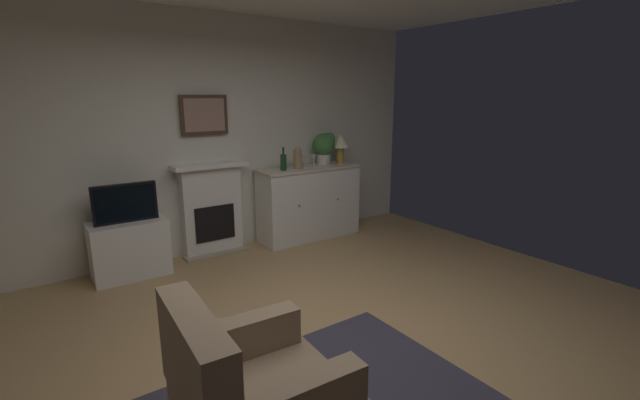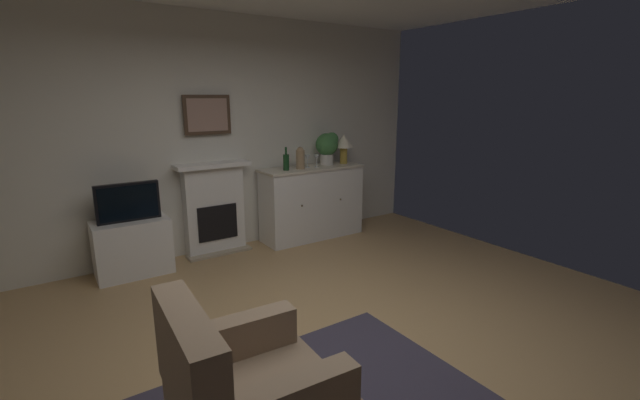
{
  "view_description": "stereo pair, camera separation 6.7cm",
  "coord_description": "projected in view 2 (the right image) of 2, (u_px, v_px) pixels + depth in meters",
  "views": [
    {
      "loc": [
        -1.77,
        -2.2,
        1.86
      ],
      "look_at": [
        0.26,
        0.69,
        1.0
      ],
      "focal_mm": 24.05,
      "sensor_mm": 36.0,
      "label": 1
    },
    {
      "loc": [
        -1.71,
        -2.24,
        1.86
      ],
      "look_at": [
        0.26,
        0.69,
        1.0
      ],
      "focal_mm": 24.05,
      "sensor_mm": 36.0,
      "label": 2
    }
  ],
  "objects": [
    {
      "name": "vase_decorative",
      "position": [
        300.0,
        158.0,
        5.4
      ],
      "size": [
        0.11,
        0.11,
        0.28
      ],
      "color": "#9E7F5B",
      "rests_on": "sideboard_cabinet"
    },
    {
      "name": "fireplace_unit",
      "position": [
        214.0,
        208.0,
        5.13
      ],
      "size": [
        0.87,
        0.3,
        1.1
      ],
      "color": "white",
      "rests_on": "ground_plane"
    },
    {
      "name": "framed_picture",
      "position": [
        207.0,
        115.0,
        4.91
      ],
      "size": [
        0.55,
        0.04,
        0.45
      ],
      "color": "#473323"
    },
    {
      "name": "wine_glass_left",
      "position": [
        307.0,
        158.0,
        5.52
      ],
      "size": [
        0.07,
        0.07,
        0.16
      ],
      "color": "silver",
      "rests_on": "sideboard_cabinet"
    },
    {
      "name": "armchair",
      "position": [
        246.0,
        397.0,
        2.16
      ],
      "size": [
        0.85,
        0.82,
        0.92
      ],
      "color": "#8C7259",
      "rests_on": "ground_plane"
    },
    {
      "name": "sideboard_cabinet",
      "position": [
        312.0,
        202.0,
        5.7
      ],
      "size": [
        1.39,
        0.49,
        0.96
      ],
      "color": "white",
      "rests_on": "ground_plane"
    },
    {
      "name": "wine_glass_center",
      "position": [
        317.0,
        158.0,
        5.54
      ],
      "size": [
        0.07,
        0.07,
        0.16
      ],
      "color": "silver",
      "rests_on": "sideboard_cabinet"
    },
    {
      "name": "wine_bottle",
      "position": [
        286.0,
        162.0,
        5.3
      ],
      "size": [
        0.08,
        0.08,
        0.29
      ],
      "color": "#193F1E",
      "rests_on": "sideboard_cabinet"
    },
    {
      "name": "tv_cabinet",
      "position": [
        133.0,
        247.0,
        4.53
      ],
      "size": [
        0.75,
        0.42,
        0.6
      ],
      "color": "white",
      "rests_on": "ground_plane"
    },
    {
      "name": "table_lamp",
      "position": [
        344.0,
        143.0,
        5.8
      ],
      "size": [
        0.26,
        0.26,
        0.4
      ],
      "color": "#B79338",
      "rests_on": "sideboard_cabinet"
    },
    {
      "name": "potted_plant_small",
      "position": [
        328.0,
        145.0,
        5.72
      ],
      "size": [
        0.3,
        0.3,
        0.43
      ],
      "color": "beige",
      "rests_on": "sideboard_cabinet"
    },
    {
      "name": "ground_plane",
      "position": [
        342.0,
        359.0,
        3.19
      ],
      "size": [
        6.1,
        5.48,
        0.1
      ],
      "primitive_type": "cube",
      "color": "tan",
      "rests_on": "ground"
    },
    {
      "name": "tv_set",
      "position": [
        128.0,
        202.0,
        4.4
      ],
      "size": [
        0.62,
        0.07,
        0.4
      ],
      "color": "black",
      "rests_on": "tv_cabinet"
    },
    {
      "name": "wall_rear",
      "position": [
        205.0,
        136.0,
        5.03
      ],
      "size": [
        6.1,
        0.06,
        2.79
      ],
      "primitive_type": "cube",
      "color": "silver",
      "rests_on": "ground_plane"
    }
  ]
}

